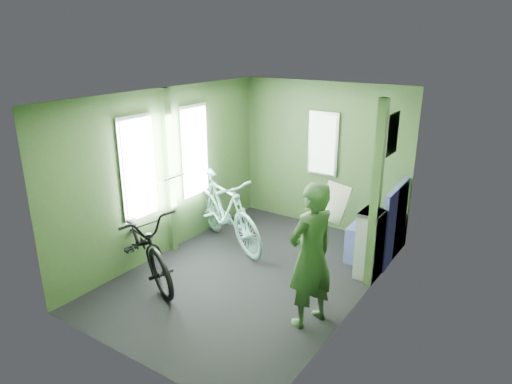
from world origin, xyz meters
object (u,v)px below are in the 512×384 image
(waste_box, at_px, (370,244))
(bench_seat, at_px, (378,234))
(bicycle_mint, at_px, (226,245))
(passenger, at_px, (311,255))
(bicycle_black, at_px, (145,276))

(waste_box, xyz_separation_m, bench_seat, (-0.11, 0.65, -0.13))
(bicycle_mint, relative_size, passenger, 1.16)
(waste_box, bearing_deg, passenger, -97.11)
(bicycle_mint, height_order, passenger, passenger)
(bicycle_black, distance_m, bench_seat, 3.22)
(bicycle_mint, relative_size, waste_box, 2.08)
(waste_box, distance_m, bench_seat, 0.67)
(waste_box, bearing_deg, bicycle_black, -145.94)
(bicycle_mint, bearing_deg, waste_box, -58.01)
(waste_box, relative_size, bench_seat, 0.84)
(passenger, height_order, waste_box, passenger)
(bicycle_black, distance_m, bicycle_mint, 1.36)
(bicycle_mint, distance_m, waste_box, 2.13)
(bicycle_black, relative_size, waste_box, 2.15)
(bicycle_mint, relative_size, bench_seat, 1.75)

